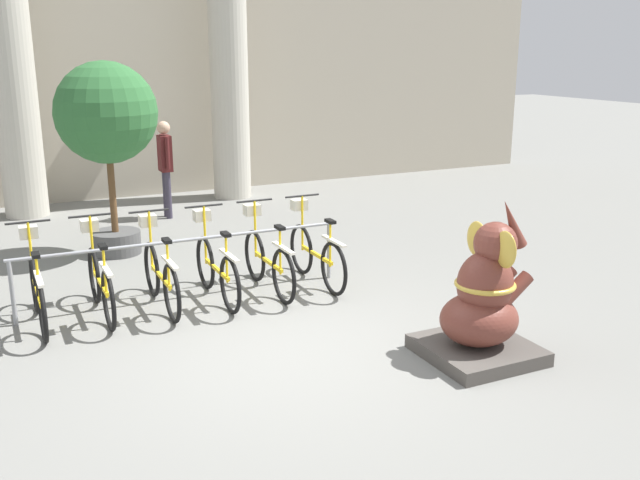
{
  "coord_description": "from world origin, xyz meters",
  "views": [
    {
      "loc": [
        -2.65,
        -6.18,
        3.0
      ],
      "look_at": [
        0.52,
        0.43,
        1.0
      ],
      "focal_mm": 40.0,
      "sensor_mm": 36.0,
      "label": 1
    }
  ],
  "objects_px": {
    "bicycle_2": "(160,274)",
    "bicycle_5": "(316,252)",
    "bicycle_4": "(267,259)",
    "bicycle_0": "(37,289)",
    "elephant_statue": "(483,305)",
    "bicycle_1": "(100,280)",
    "potted_tree": "(107,120)",
    "person_pedestrian": "(165,160)",
    "bicycle_3": "(216,267)"
  },
  "relations": [
    {
      "from": "bicycle_2",
      "to": "elephant_statue",
      "type": "bearing_deg",
      "value": -47.35
    },
    {
      "from": "bicycle_5",
      "to": "bicycle_0",
      "type": "bearing_deg",
      "value": 179.84
    },
    {
      "from": "bicycle_4",
      "to": "potted_tree",
      "type": "xyz_separation_m",
      "value": [
        -1.42,
        2.55,
        1.56
      ]
    },
    {
      "from": "potted_tree",
      "to": "bicycle_3",
      "type": "bearing_deg",
      "value": -73.9
    },
    {
      "from": "bicycle_2",
      "to": "elephant_statue",
      "type": "distance_m",
      "value": 3.75
    },
    {
      "from": "bicycle_2",
      "to": "elephant_statue",
      "type": "xyz_separation_m",
      "value": [
        2.54,
        -2.76,
        0.13
      ]
    },
    {
      "from": "bicycle_1",
      "to": "elephant_statue",
      "type": "bearing_deg",
      "value": -41.19
    },
    {
      "from": "bicycle_2",
      "to": "bicycle_4",
      "type": "xyz_separation_m",
      "value": [
        1.35,
        0.0,
        0.0
      ]
    },
    {
      "from": "bicycle_4",
      "to": "elephant_statue",
      "type": "relative_size",
      "value": 1.03
    },
    {
      "from": "person_pedestrian",
      "to": "bicycle_1",
      "type": "bearing_deg",
      "value": -112.86
    },
    {
      "from": "bicycle_5",
      "to": "potted_tree",
      "type": "distance_m",
      "value": 3.64
    },
    {
      "from": "person_pedestrian",
      "to": "potted_tree",
      "type": "relative_size",
      "value": 0.62
    },
    {
      "from": "person_pedestrian",
      "to": "bicycle_2",
      "type": "bearing_deg",
      "value": -104.94
    },
    {
      "from": "person_pedestrian",
      "to": "elephant_statue",
      "type": "bearing_deg",
      "value": -79.64
    },
    {
      "from": "bicycle_1",
      "to": "person_pedestrian",
      "type": "bearing_deg",
      "value": 67.14
    },
    {
      "from": "bicycle_4",
      "to": "elephant_statue",
      "type": "xyz_separation_m",
      "value": [
        1.19,
        -2.76,
        0.13
      ]
    },
    {
      "from": "bicycle_1",
      "to": "bicycle_3",
      "type": "height_order",
      "value": "same"
    },
    {
      "from": "bicycle_4",
      "to": "bicycle_5",
      "type": "bearing_deg",
      "value": 1.31
    },
    {
      "from": "bicycle_3",
      "to": "bicycle_5",
      "type": "bearing_deg",
      "value": 1.45
    },
    {
      "from": "bicycle_1",
      "to": "potted_tree",
      "type": "height_order",
      "value": "potted_tree"
    },
    {
      "from": "bicycle_3",
      "to": "bicycle_1",
      "type": "bearing_deg",
      "value": 176.97
    },
    {
      "from": "bicycle_4",
      "to": "bicycle_0",
      "type": "bearing_deg",
      "value": 179.48
    },
    {
      "from": "bicycle_0",
      "to": "elephant_statue",
      "type": "relative_size",
      "value": 1.03
    },
    {
      "from": "bicycle_2",
      "to": "person_pedestrian",
      "type": "height_order",
      "value": "person_pedestrian"
    },
    {
      "from": "bicycle_2",
      "to": "potted_tree",
      "type": "height_order",
      "value": "potted_tree"
    },
    {
      "from": "bicycle_3",
      "to": "potted_tree",
      "type": "relative_size",
      "value": 0.59
    },
    {
      "from": "bicycle_2",
      "to": "bicycle_5",
      "type": "relative_size",
      "value": 1.0
    },
    {
      "from": "bicycle_2",
      "to": "bicycle_4",
      "type": "distance_m",
      "value": 1.35
    },
    {
      "from": "bicycle_4",
      "to": "elephant_statue",
      "type": "height_order",
      "value": "elephant_statue"
    },
    {
      "from": "bicycle_2",
      "to": "bicycle_5",
      "type": "height_order",
      "value": "same"
    },
    {
      "from": "bicycle_4",
      "to": "bicycle_1",
      "type": "bearing_deg",
      "value": 178.51
    },
    {
      "from": "bicycle_5",
      "to": "person_pedestrian",
      "type": "bearing_deg",
      "value": 100.35
    },
    {
      "from": "bicycle_0",
      "to": "person_pedestrian",
      "type": "distance_m",
      "value": 5.22
    },
    {
      "from": "bicycle_1",
      "to": "bicycle_0",
      "type": "bearing_deg",
      "value": -177.64
    },
    {
      "from": "bicycle_0",
      "to": "bicycle_2",
      "type": "xyz_separation_m",
      "value": [
        1.35,
        -0.03,
        0.0
      ]
    },
    {
      "from": "bicycle_0",
      "to": "bicycle_4",
      "type": "distance_m",
      "value": 2.71
    },
    {
      "from": "bicycle_3",
      "to": "elephant_statue",
      "type": "height_order",
      "value": "elephant_statue"
    },
    {
      "from": "bicycle_1",
      "to": "bicycle_2",
      "type": "relative_size",
      "value": 1.0
    },
    {
      "from": "bicycle_5",
      "to": "bicycle_4",
      "type": "bearing_deg",
      "value": -178.69
    },
    {
      "from": "bicycle_0",
      "to": "bicycle_1",
      "type": "distance_m",
      "value": 0.68
    },
    {
      "from": "elephant_statue",
      "to": "bicycle_1",
      "type": "bearing_deg",
      "value": 138.81
    },
    {
      "from": "bicycle_4",
      "to": "elephant_statue",
      "type": "bearing_deg",
      "value": -66.76
    },
    {
      "from": "bicycle_4",
      "to": "person_pedestrian",
      "type": "distance_m",
      "value": 4.57
    },
    {
      "from": "bicycle_2",
      "to": "bicycle_5",
      "type": "xyz_separation_m",
      "value": [
        2.03,
        0.02,
        0.0
      ]
    },
    {
      "from": "bicycle_2",
      "to": "person_pedestrian",
      "type": "distance_m",
      "value": 4.73
    },
    {
      "from": "elephant_statue",
      "to": "potted_tree",
      "type": "xyz_separation_m",
      "value": [
        -2.61,
        5.32,
        1.43
      ]
    },
    {
      "from": "elephant_statue",
      "to": "bicycle_4",
      "type": "bearing_deg",
      "value": 113.24
    },
    {
      "from": "bicycle_1",
      "to": "potted_tree",
      "type": "relative_size",
      "value": 0.59
    },
    {
      "from": "bicycle_4",
      "to": "potted_tree",
      "type": "distance_m",
      "value": 3.31
    },
    {
      "from": "bicycle_0",
      "to": "bicycle_5",
      "type": "distance_m",
      "value": 3.39
    }
  ]
}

